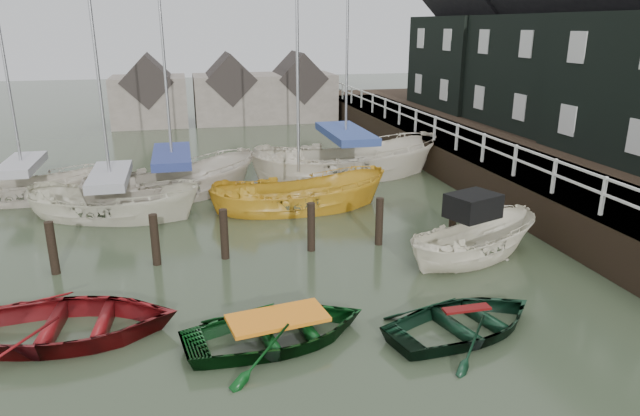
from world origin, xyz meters
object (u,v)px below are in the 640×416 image
object	(u,v)px
rowboat_dkgreen	(465,332)
sailboat_a	(114,214)
motorboat	(472,255)
sailboat_c	(299,208)
sailboat_e	(27,199)
rowboat_green	(278,341)
rowboat_red	(67,338)
sailboat_b	(175,195)
sailboat_d	(345,174)

from	to	relation	value
rowboat_dkgreen	sailboat_a	world-z (taller)	sailboat_a
rowboat_dkgreen	motorboat	distance (m)	4.10
sailboat_c	sailboat_e	size ratio (longest dim) A/B	1.16
rowboat_green	sailboat_e	world-z (taller)	sailboat_e
rowboat_red	sailboat_b	size ratio (longest dim) A/B	0.37
sailboat_a	sailboat_c	size ratio (longest dim) A/B	1.05
rowboat_red	rowboat_dkgreen	distance (m)	8.17
rowboat_red	sailboat_c	bearing A→B (deg)	-36.15
rowboat_red	rowboat_green	xyz separation A→B (m)	(4.17, -1.14, 0.00)
sailboat_a	sailboat_e	size ratio (longest dim) A/B	1.22
rowboat_dkgreen	sailboat_a	bearing A→B (deg)	25.11
rowboat_red	rowboat_green	world-z (taller)	rowboat_red
sailboat_b	sailboat_d	world-z (taller)	sailboat_d
rowboat_green	sailboat_e	xyz separation A→B (m)	(-7.24, 11.68, 0.06)
rowboat_green	sailboat_b	bearing A→B (deg)	1.88
rowboat_red	sailboat_b	world-z (taller)	sailboat_b
rowboat_red	motorboat	distance (m)	10.21
motorboat	rowboat_dkgreen	bearing A→B (deg)	130.16
sailboat_b	sailboat_e	distance (m)	5.27
rowboat_dkgreen	sailboat_c	xyz separation A→B (m)	(-1.67, 9.00, 0.01)
sailboat_c	sailboat_b	bearing A→B (deg)	60.32
rowboat_green	sailboat_a	size ratio (longest dim) A/B	0.33
rowboat_red	sailboat_d	xyz separation A→B (m)	(9.11, 11.20, 0.06)
rowboat_dkgreen	sailboat_d	bearing A→B (deg)	-19.09
rowboat_green	sailboat_a	distance (m)	9.86
rowboat_red	motorboat	xyz separation A→B (m)	(10.03, 1.87, 0.09)
rowboat_green	sailboat_d	size ratio (longest dim) A/B	0.27
rowboat_dkgreen	sailboat_c	size ratio (longest dim) A/B	0.33
sailboat_a	sailboat_b	world-z (taller)	sailboat_b
sailboat_b	sailboat_c	bearing A→B (deg)	-142.95
rowboat_green	motorboat	size ratio (longest dim) A/B	0.81
sailboat_b	sailboat_c	xyz separation A→B (m)	(4.19, -2.44, -0.05)
sailboat_b	sailboat_c	distance (m)	4.85
rowboat_green	sailboat_b	world-z (taller)	sailboat_b
rowboat_dkgreen	sailboat_b	distance (m)	12.85
motorboat	sailboat_c	size ratio (longest dim) A/B	0.43
rowboat_red	sailboat_e	size ratio (longest dim) A/B	0.48
rowboat_dkgreen	sailboat_b	size ratio (longest dim) A/B	0.29
sailboat_c	sailboat_d	size ratio (longest dim) A/B	0.79
rowboat_dkgreen	sailboat_d	size ratio (longest dim) A/B	0.26
sailboat_b	rowboat_red	bearing A→B (deg)	144.84
motorboat	sailboat_b	size ratio (longest dim) A/B	0.38
sailboat_e	rowboat_green	bearing A→B (deg)	-144.44
motorboat	sailboat_c	xyz separation A→B (m)	(-3.70, 5.45, -0.08)
rowboat_dkgreen	sailboat_e	bearing A→B (deg)	28.01
rowboat_green	motorboat	world-z (taller)	motorboat
sailboat_b	sailboat_e	xyz separation A→B (m)	(-5.21, 0.79, -0.00)
rowboat_red	rowboat_dkgreen	world-z (taller)	rowboat_red
sailboat_c	sailboat_d	world-z (taller)	sailboat_d
rowboat_green	rowboat_dkgreen	bearing A→B (deg)	-106.71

